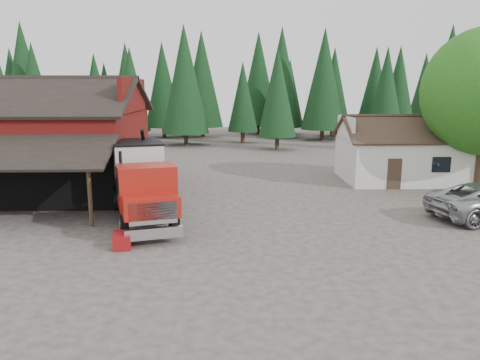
{
  "coord_description": "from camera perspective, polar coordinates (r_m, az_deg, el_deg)",
  "views": [
    {
      "loc": [
        0.88,
        -19.26,
        6.4
      ],
      "look_at": [
        1.44,
        4.15,
        1.8
      ],
      "focal_mm": 35.0,
      "sensor_mm": 36.0,
      "label": 1
    }
  ],
  "objects": [
    {
      "name": "farmhouse",
      "position": [
        34.78,
        19.05,
        2.68
      ],
      "size": [
        8.6,
        6.42,
        4.65
      ],
      "color": "silver",
      "rests_on": "ground"
    },
    {
      "name": "conifer_backdrop",
      "position": [
        61.6,
        -2.2,
        5.14
      ],
      "size": [
        76.0,
        16.0,
        16.0
      ],
      "primitive_type": null,
      "color": "black",
      "rests_on": "ground"
    },
    {
      "name": "equip_box",
      "position": [
        19.83,
        -14.17,
        -7.15
      ],
      "size": [
        0.88,
        1.2,
        0.6
      ],
      "primitive_type": "cube",
      "rotation": [
        0.0,
        0.0,
        0.17
      ],
      "color": "maroon",
      "rests_on": "ground"
    },
    {
      "name": "near_pine_d",
      "position": [
        53.49,
        -6.76,
        12.1
      ],
      "size": [
        5.28,
        5.28,
        13.4
      ],
      "color": "#382619",
      "rests_on": "ground"
    },
    {
      "name": "near_pine_c",
      "position": [
        49.94,
        24.09,
        10.73
      ],
      "size": [
        4.84,
        4.84,
        12.4
      ],
      "color": "#382619",
      "rests_on": "ground"
    },
    {
      "name": "red_barn",
      "position": [
        31.7,
        -23.42,
        3.48
      ],
      "size": [
        12.8,
        13.63,
        7.18
      ],
      "color": "#631010",
      "rests_on": "ground"
    },
    {
      "name": "ground",
      "position": [
        20.31,
        -3.82,
        -7.28
      ],
      "size": [
        120.0,
        120.0,
        0.0
      ],
      "primitive_type": "plane",
      "color": "#433934",
      "rests_on": "ground"
    },
    {
      "name": "near_pine_b",
      "position": [
        49.52,
        4.64,
        10.49
      ],
      "size": [
        3.96,
        3.96,
        10.4
      ],
      "color": "#382619",
      "rests_on": "ground"
    },
    {
      "name": "feed_truck",
      "position": [
        23.78,
        -11.97,
        0.2
      ],
      "size": [
        5.04,
        9.78,
        4.27
      ],
      "rotation": [
        0.0,
        0.0,
        0.28
      ],
      "color": "black",
      "rests_on": "ground"
    }
  ]
}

